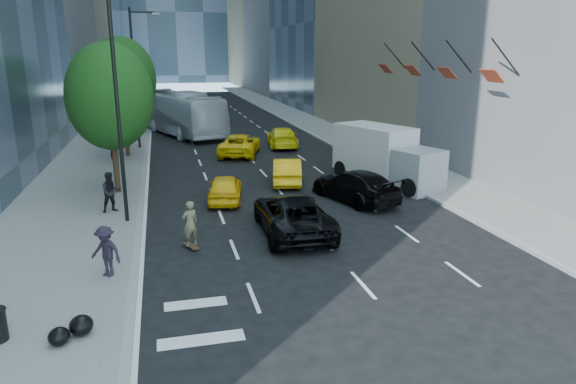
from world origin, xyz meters
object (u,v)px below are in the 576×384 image
object	(u,v)px
black_sedan_lincoln	(293,214)
black_sedan_mercedes	(355,186)
skateboarder	(190,227)
city_bus	(179,113)
box_truck	(385,155)

from	to	relation	value
black_sedan_lincoln	black_sedan_mercedes	distance (m)	5.62
skateboarder	black_sedan_mercedes	world-z (taller)	skateboarder
black_sedan_mercedes	city_bus	size ratio (longest dim) A/B	0.39
black_sedan_mercedes	skateboarder	bearing A→B (deg)	11.85
city_bus	box_truck	size ratio (longest dim) A/B	1.97
city_bus	box_truck	distance (m)	23.49
skateboarder	black_sedan_lincoln	size ratio (longest dim) A/B	0.31
skateboarder	black_sedan_mercedes	distance (m)	9.43
skateboarder	black_sedan_lincoln	distance (m)	4.18
black_sedan_mercedes	box_truck	xyz separation A→B (m)	(2.89, 2.96, 0.82)
city_bus	black_sedan_mercedes	bearing A→B (deg)	-92.40
skateboarder	city_bus	distance (m)	28.68
black_sedan_mercedes	box_truck	world-z (taller)	box_truck
skateboarder	city_bus	size ratio (longest dim) A/B	0.13
skateboarder	black_sedan_mercedes	xyz separation A→B (m)	(8.24, 4.59, -0.10)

